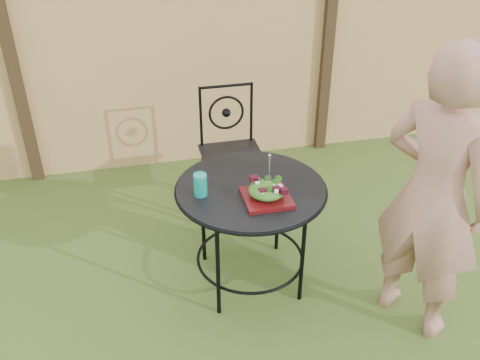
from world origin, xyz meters
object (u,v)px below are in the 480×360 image
Objects in this scene: patio_table at (251,206)px; diner at (433,197)px; patio_chair at (231,147)px; salad_plate at (267,198)px.

diner reaches higher than patio_table.
patio_chair is 0.55× the size of diner.
patio_chair reaches higher than salad_plate.
patio_table is 0.97× the size of patio_chair.
patio_chair is at bearing 85.31° from patio_table.
patio_chair is 1.71m from diner.
patio_table is at bearing -94.69° from patio_chair.
patio_chair is 3.52× the size of salad_plate.
salad_plate is (0.06, -0.15, 0.15)m from patio_table.
salad_plate is at bearing 33.82° from diner.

